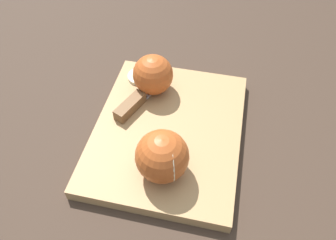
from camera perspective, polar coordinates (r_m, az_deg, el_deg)
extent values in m
plane|color=#38281E|center=(0.60, 0.00, -2.64)|extent=(4.00, 4.00, 0.00)
cube|color=#A37A4C|center=(0.59, 0.00, -1.97)|extent=(0.34, 0.29, 0.02)
sphere|color=#AD4C1E|center=(0.49, -0.69, -6.36)|extent=(0.08, 0.08, 0.08)
cylinder|color=beige|center=(0.49, 0.17, -6.25)|extent=(0.08, 0.02, 0.08)
sphere|color=#AD4C1E|center=(0.62, -2.64, 7.89)|extent=(0.08, 0.08, 0.08)
cylinder|color=beige|center=(0.62, -3.10, 8.17)|extent=(0.06, 0.05, 0.07)
cube|color=silver|center=(0.65, -2.24, 5.99)|extent=(0.08, 0.05, 0.00)
cube|color=brown|center=(0.60, -6.61, 2.41)|extent=(0.07, 0.05, 0.02)
cylinder|color=beige|center=(0.67, -4.93, 7.58)|extent=(0.05, 0.05, 0.01)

